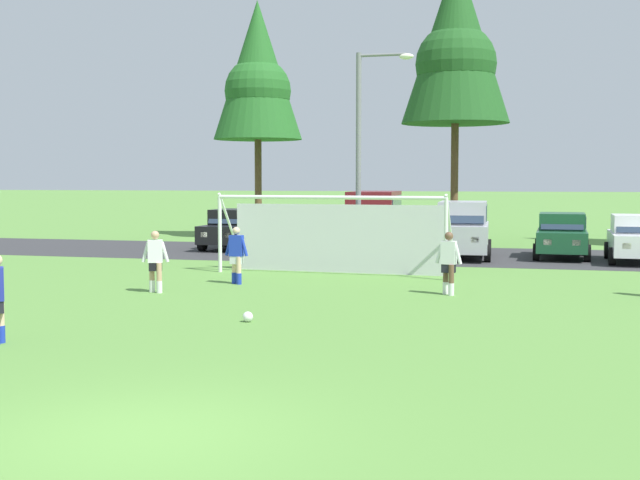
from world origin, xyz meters
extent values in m
plane|color=#598C3D|center=(0.00, 15.00, 0.00)|extent=(400.00, 400.00, 0.00)
cube|color=#333335|center=(0.00, 24.06, 0.00)|extent=(52.00, 8.40, 0.01)
sphere|color=white|center=(-1.36, 7.61, 0.11)|extent=(0.22, 0.22, 0.22)
sphere|color=black|center=(-1.36, 7.61, 0.12)|extent=(0.08, 0.08, 0.08)
sphere|color=red|center=(-1.30, 7.61, 0.11)|extent=(0.07, 0.07, 0.07)
cylinder|color=white|center=(1.91, 15.95, 1.22)|extent=(0.12, 0.12, 2.44)
cylinder|color=white|center=(-5.40, 16.34, 1.22)|extent=(0.12, 0.12, 2.44)
cylinder|color=white|center=(-1.75, 16.14, 2.44)|extent=(7.32, 0.51, 0.12)
cylinder|color=white|center=(1.96, 16.85, 1.34)|extent=(0.19, 1.95, 2.46)
cylinder|color=white|center=(-5.35, 17.24, 1.34)|extent=(0.19, 1.95, 2.46)
cube|color=silver|center=(-1.69, 17.14, 1.10)|extent=(6.95, 0.41, 2.20)
cylinder|color=brown|center=(2.39, 12.70, 0.40)|extent=(0.14, 0.14, 0.80)
cylinder|color=brown|center=(2.22, 12.93, 0.40)|extent=(0.14, 0.14, 0.80)
cylinder|color=white|center=(2.39, 12.70, 0.16)|extent=(0.15, 0.15, 0.32)
cylinder|color=white|center=(2.22, 12.93, 0.16)|extent=(0.15, 0.15, 0.32)
cube|color=black|center=(2.31, 12.81, 0.72)|extent=(0.37, 0.27, 0.28)
cube|color=white|center=(2.31, 12.81, 1.10)|extent=(0.41, 0.29, 0.60)
sphere|color=brown|center=(2.31, 12.81, 1.53)|extent=(0.22, 0.22, 0.22)
cylinder|color=white|center=(2.55, 12.74, 1.08)|extent=(0.24, 0.12, 0.55)
cylinder|color=white|center=(2.06, 12.89, 1.08)|extent=(0.24, 0.12, 0.55)
cylinder|color=beige|center=(-4.98, 4.37, 0.40)|extent=(0.14, 0.14, 0.80)
cylinder|color=#1E38B7|center=(-4.98, 4.37, 0.16)|extent=(0.15, 0.15, 0.32)
cylinder|color=beige|center=(-3.70, 13.47, 0.40)|extent=(0.14, 0.14, 0.80)
cylinder|color=beige|center=(-3.90, 13.63, 0.40)|extent=(0.14, 0.14, 0.80)
cylinder|color=#1E38B7|center=(-3.70, 13.47, 0.16)|extent=(0.15, 0.15, 0.32)
cylinder|color=#1E38B7|center=(-3.90, 13.63, 0.16)|extent=(0.15, 0.15, 0.32)
cube|color=silver|center=(-3.80, 13.55, 0.72)|extent=(0.34, 0.22, 0.28)
cube|color=#1E38B7|center=(-3.80, 13.55, 1.10)|extent=(0.38, 0.24, 0.60)
sphere|color=beige|center=(-3.80, 13.55, 1.53)|extent=(0.22, 0.22, 0.22)
cylinder|color=#1E38B7|center=(-3.55, 13.51, 1.08)|extent=(0.23, 0.09, 0.55)
cylinder|color=#1E38B7|center=(-4.05, 13.59, 1.08)|extent=(0.23, 0.09, 0.55)
cylinder|color=tan|center=(-5.11, 11.24, 0.40)|extent=(0.14, 0.14, 0.80)
cylinder|color=tan|center=(-5.37, 11.35, 0.40)|extent=(0.14, 0.14, 0.80)
cylinder|color=white|center=(-5.11, 11.24, 0.16)|extent=(0.15, 0.15, 0.32)
cylinder|color=white|center=(-5.37, 11.35, 0.16)|extent=(0.15, 0.15, 0.32)
cube|color=black|center=(-5.24, 11.29, 0.72)|extent=(0.40, 0.33, 0.28)
cube|color=white|center=(-5.24, 11.29, 1.10)|extent=(0.44, 0.37, 0.60)
sphere|color=tan|center=(-5.24, 11.29, 1.53)|extent=(0.22, 0.22, 0.22)
cylinder|color=white|center=(-5.00, 11.35, 1.08)|extent=(0.25, 0.17, 0.55)
cylinder|color=white|center=(-5.49, 11.23, 1.08)|extent=(0.25, 0.17, 0.55)
cube|color=black|center=(-8.14, 24.86, 0.70)|extent=(1.81, 4.20, 0.76)
cube|color=black|center=(-8.14, 25.01, 1.40)|extent=(1.66, 2.10, 0.64)
cube|color=#28384C|center=(-8.14, 24.04, 1.38)|extent=(1.53, 0.32, 0.55)
cube|color=#28384C|center=(-7.30, 25.01, 1.40)|extent=(0.04, 1.79, 0.45)
cube|color=white|center=(-7.65, 22.80, 0.75)|extent=(0.28, 0.08, 0.20)
cube|color=white|center=(-8.64, 22.80, 0.75)|extent=(0.28, 0.08, 0.20)
cube|color=#B21414|center=(-7.64, 26.92, 0.75)|extent=(0.28, 0.08, 0.20)
cube|color=#B21414|center=(-8.63, 26.92, 0.75)|extent=(0.28, 0.08, 0.20)
cylinder|color=black|center=(-7.24, 23.56, 0.32)|extent=(0.24, 0.64, 0.64)
cylinder|color=black|center=(-9.04, 23.56, 0.32)|extent=(0.24, 0.64, 0.64)
cylinder|color=black|center=(-7.23, 26.16, 0.32)|extent=(0.24, 0.64, 0.64)
cylinder|color=black|center=(-9.03, 26.17, 0.32)|extent=(0.24, 0.64, 0.64)
cube|color=tan|center=(-5.11, 25.23, 0.70)|extent=(1.96, 4.27, 0.76)
cube|color=tan|center=(-5.11, 25.38, 1.40)|extent=(1.74, 2.16, 0.64)
cube|color=#28384C|center=(-5.07, 24.41, 1.38)|extent=(1.54, 0.37, 0.55)
cube|color=#28384C|center=(-4.27, 25.41, 1.40)|extent=(0.11, 1.79, 0.45)
cube|color=white|center=(-4.53, 23.19, 0.75)|extent=(0.28, 0.09, 0.20)
cube|color=white|center=(-5.52, 23.15, 0.75)|extent=(0.28, 0.09, 0.20)
cube|color=#B21414|center=(-4.69, 27.31, 0.75)|extent=(0.28, 0.09, 0.20)
cube|color=#B21414|center=(-5.68, 27.27, 0.75)|extent=(0.28, 0.09, 0.20)
cylinder|color=black|center=(-4.16, 23.96, 0.32)|extent=(0.26, 0.65, 0.64)
cylinder|color=black|center=(-5.95, 23.89, 0.32)|extent=(0.26, 0.65, 0.64)
cylinder|color=black|center=(-4.26, 26.56, 0.32)|extent=(0.26, 0.65, 0.64)
cylinder|color=black|center=(-6.05, 26.49, 0.32)|extent=(0.26, 0.65, 0.64)
cube|color=maroon|center=(-1.87, 24.37, 0.87)|extent=(2.25, 4.91, 1.10)
cube|color=maroon|center=(-1.88, 24.57, 1.97)|extent=(2.05, 4.20, 1.10)
cube|color=#28384C|center=(-1.76, 22.61, 1.95)|extent=(1.69, 0.56, 0.91)
cube|color=#28384C|center=(-0.97, 24.63, 1.97)|extent=(0.25, 3.48, 0.77)
cube|color=white|center=(-1.18, 22.05, 0.92)|extent=(0.28, 0.10, 0.20)
cube|color=white|center=(-2.26, 21.98, 0.92)|extent=(0.28, 0.10, 0.20)
cube|color=#B21414|center=(-1.47, 26.76, 0.92)|extent=(0.28, 0.10, 0.20)
cube|color=#B21414|center=(-2.55, 26.70, 0.92)|extent=(0.28, 0.10, 0.20)
cylinder|color=black|center=(-0.80, 22.95, 0.32)|extent=(0.28, 0.65, 0.64)
cylinder|color=black|center=(-2.75, 22.83, 0.32)|extent=(0.28, 0.65, 0.64)
cylinder|color=black|center=(-0.98, 25.92, 0.32)|extent=(0.28, 0.65, 0.64)
cylinder|color=black|center=(-2.94, 25.80, 0.32)|extent=(0.28, 0.65, 0.64)
cube|color=#B2B2BC|center=(1.81, 23.17, 0.82)|extent=(2.10, 4.68, 1.00)
cube|color=#B2B2BC|center=(1.80, 23.37, 1.74)|extent=(1.88, 3.07, 0.84)
cube|color=#28384C|center=(1.86, 21.95, 1.72)|extent=(1.63, 0.45, 0.71)
cube|color=#28384C|center=(2.68, 23.41, 1.74)|extent=(0.15, 2.55, 0.59)
cube|color=white|center=(2.43, 20.93, 0.87)|extent=(0.28, 0.09, 0.20)
cube|color=white|center=(1.38, 20.89, 0.87)|extent=(0.28, 0.09, 0.20)
cube|color=#B21414|center=(2.23, 25.45, 0.87)|extent=(0.28, 0.09, 0.20)
cube|color=#B21414|center=(1.19, 25.40, 0.87)|extent=(0.28, 0.09, 0.20)
cylinder|color=black|center=(2.82, 21.78, 0.32)|extent=(0.27, 0.65, 0.64)
cylinder|color=black|center=(0.92, 21.70, 0.32)|extent=(0.27, 0.65, 0.64)
cylinder|color=black|center=(2.70, 24.63, 0.32)|extent=(0.27, 0.65, 0.64)
cylinder|color=black|center=(0.80, 24.55, 0.32)|extent=(0.27, 0.65, 0.64)
cube|color=#194C2D|center=(5.48, 24.09, 0.70)|extent=(1.92, 4.25, 0.76)
cube|color=#194C2D|center=(5.48, 24.24, 1.40)|extent=(1.72, 2.15, 0.64)
cube|color=#28384C|center=(5.45, 23.27, 1.38)|extent=(1.54, 0.36, 0.55)
cube|color=#28384C|center=(6.32, 24.22, 1.40)|extent=(0.09, 1.79, 0.45)
cube|color=white|center=(5.91, 22.02, 0.75)|extent=(0.28, 0.09, 0.20)
cube|color=white|center=(4.92, 22.05, 0.75)|extent=(0.28, 0.09, 0.20)
cube|color=#B21414|center=(6.03, 26.14, 0.75)|extent=(0.28, 0.09, 0.20)
cube|color=#B21414|center=(5.05, 26.17, 0.75)|extent=(0.28, 0.09, 0.20)
cylinder|color=black|center=(6.34, 22.76, 0.32)|extent=(0.26, 0.65, 0.64)
cylinder|color=black|center=(4.54, 22.82, 0.32)|extent=(0.26, 0.65, 0.64)
cylinder|color=black|center=(6.42, 25.37, 0.32)|extent=(0.26, 0.65, 0.64)
cylinder|color=black|center=(4.62, 25.42, 0.32)|extent=(0.26, 0.65, 0.64)
cube|color=silver|center=(8.04, 22.99, 0.70)|extent=(1.90, 4.24, 0.76)
cube|color=silver|center=(8.04, 23.14, 1.40)|extent=(1.71, 2.14, 0.64)
cube|color=#28384C|center=(8.02, 22.17, 1.38)|extent=(1.54, 0.35, 0.55)
cube|color=white|center=(7.49, 20.94, 0.75)|extent=(0.28, 0.09, 0.20)
cube|color=#B21414|center=(7.59, 25.06, 0.75)|extent=(0.28, 0.09, 0.20)
cylinder|color=black|center=(7.11, 21.71, 0.32)|extent=(0.26, 0.65, 0.64)
cylinder|color=black|center=(7.17, 24.31, 0.32)|extent=(0.26, 0.65, 0.64)
cylinder|color=brown|center=(-9.45, 32.07, 2.54)|extent=(0.36, 0.36, 5.07)
cone|color=#236023|center=(-9.45, 32.07, 8.62)|extent=(4.57, 4.57, 7.10)
sphere|color=#236023|center=(-9.45, 32.07, 7.56)|extent=(3.42, 3.42, 3.42)
cylinder|color=brown|center=(0.74, 31.10, 2.83)|extent=(0.36, 0.36, 5.66)
cone|color=#1E511E|center=(0.74, 31.10, 9.62)|extent=(5.09, 5.09, 7.92)
sphere|color=#1E511E|center=(0.74, 31.10, 8.43)|extent=(3.82, 3.82, 3.82)
cylinder|color=slate|center=(-1.32, 18.67, 3.61)|extent=(0.18, 0.18, 7.21)
cylinder|color=slate|center=(-1.32, 18.67, 0.15)|extent=(0.32, 0.32, 0.30)
cylinder|color=slate|center=(-0.52, 18.67, 7.11)|extent=(1.60, 0.10, 0.10)
ellipsoid|color=white|center=(0.28, 18.67, 7.03)|extent=(0.48, 0.28, 0.20)
camera|label=1|loc=(4.41, -8.57, 2.97)|focal=46.27mm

